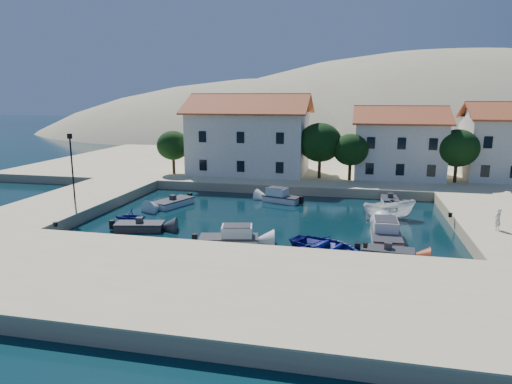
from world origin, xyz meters
TOP-DOWN VIEW (x-y plane):
  - ground at (0.00, 0.00)m, footprint 400.00×400.00m
  - quay_south at (0.00, -6.00)m, footprint 52.00×12.00m
  - quay_west at (-19.00, 10.00)m, footprint 8.00×20.00m
  - quay_north at (2.00, 38.00)m, footprint 80.00×36.00m
  - hills at (20.64, 123.62)m, footprint 254.00×176.00m
  - building_left at (-6.00, 28.00)m, footprint 14.70×9.45m
  - building_mid at (12.00, 29.00)m, footprint 10.50×8.40m
  - building_right at (24.00, 30.00)m, footprint 9.45×8.40m
  - trees at (4.51, 25.46)m, footprint 37.30×5.30m
  - lamppost at (-17.50, 8.00)m, footprint 0.35×0.25m
  - bollards at (2.80, 3.87)m, footprint 29.36×9.56m
  - motorboat_grey_sw at (-9.35, 4.34)m, footprint 4.01×2.41m
  - cabin_cruiser_south at (-1.45, 2.39)m, footprint 4.46×2.65m
  - rowboat_south at (5.34, 2.63)m, footprint 6.07×5.35m
  - motorboat_red_se at (9.49, 2.08)m, footprint 3.49×1.82m
  - cabin_cruiser_east at (9.57, 5.99)m, footprint 2.15×5.13m
  - boat_east at (10.15, 12.04)m, footprint 5.02×3.29m
  - motorboat_white_ne at (10.63, 18.21)m, footprint 1.70×3.34m
  - rowboat_west at (-11.17, 6.24)m, footprint 2.86×2.53m
  - motorboat_white_west at (-10.04, 12.72)m, footprint 3.27×4.67m
  - cabin_cruiser_north at (0.01, 16.58)m, footprint 4.05×2.68m
  - pedestrian at (17.29, 6.89)m, footprint 0.68×0.66m

SIDE VIEW (x-z plane):
  - hills at x=20.64m, z-range -72.90..26.10m
  - ground at x=0.00m, z-range 0.00..0.00m
  - rowboat_south at x=5.34m, z-range -0.52..0.52m
  - boat_east at x=10.15m, z-range -0.91..0.91m
  - rowboat_west at x=-11.17m, z-range -0.70..0.70m
  - motorboat_white_west at x=-10.04m, z-range -0.33..0.92m
  - motorboat_grey_sw at x=-9.35m, z-range -0.33..0.92m
  - motorboat_red_se at x=9.49m, z-range -0.33..0.92m
  - motorboat_white_ne at x=10.63m, z-range -0.33..0.92m
  - cabin_cruiser_south at x=-1.45m, z-range -0.32..1.28m
  - cabin_cruiser_east at x=9.57m, z-range -0.32..1.28m
  - cabin_cruiser_north at x=0.01m, z-range -0.32..1.28m
  - quay_south at x=0.00m, z-range 0.00..1.00m
  - quay_west at x=-19.00m, z-range 0.00..1.00m
  - quay_north at x=2.00m, z-range 0.00..1.00m
  - bollards at x=2.80m, z-range 1.00..1.30m
  - pedestrian at x=17.29m, z-range 1.00..2.57m
  - lamppost at x=-17.50m, z-range 1.64..7.87m
  - trees at x=4.51m, z-range 1.61..8.06m
  - building_mid at x=12.00m, z-range 1.07..9.37m
  - building_right at x=24.00m, z-range 1.07..9.87m
  - building_left at x=-6.00m, z-range 1.09..10.79m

